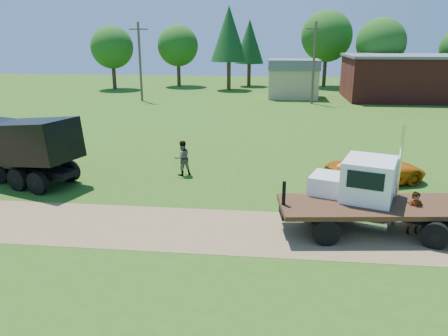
# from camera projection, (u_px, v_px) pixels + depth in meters

# --- Properties ---
(ground) EXTENTS (140.00, 140.00, 0.00)m
(ground) POSITION_uv_depth(u_px,v_px,m) (230.00, 231.00, 17.49)
(ground) COLOR #2F5412
(ground) RESTS_ON ground
(dirt_track) EXTENTS (120.00, 4.20, 0.01)m
(dirt_track) POSITION_uv_depth(u_px,v_px,m) (230.00, 230.00, 17.49)
(dirt_track) COLOR brown
(dirt_track) RESTS_ON ground
(white_semi_tractor) EXTENTS (7.05, 4.26, 4.19)m
(white_semi_tractor) POSITION_uv_depth(u_px,v_px,m) (369.00, 193.00, 17.52)
(white_semi_tractor) COLOR black
(white_semi_tractor) RESTS_ON ground
(black_dump_truck) EXTENTS (8.41, 4.87, 3.59)m
(black_dump_truck) POSITION_uv_depth(u_px,v_px,m) (14.00, 145.00, 22.95)
(black_dump_truck) COLOR black
(black_dump_truck) RESTS_ON ground
(orange_pickup) EXTENTS (5.77, 4.35, 1.45)m
(orange_pickup) POSITION_uv_depth(u_px,v_px,m) (377.00, 170.00, 22.98)
(orange_pickup) COLOR #C15B09
(orange_pickup) RESTS_ON ground
(flatbed_trailer) EXTENTS (8.56, 3.46, 2.13)m
(flatbed_trailer) POSITION_uv_depth(u_px,v_px,m) (386.00, 211.00, 17.11)
(flatbed_trailer) COLOR #332010
(flatbed_trailer) RESTS_ON ground
(spectator_a) EXTENTS (0.67, 0.48, 1.73)m
(spectator_a) POSITION_uv_depth(u_px,v_px,m) (415.00, 213.00, 16.98)
(spectator_a) COLOR #999999
(spectator_a) RESTS_ON ground
(spectator_b) EXTENTS (1.21, 1.14, 1.96)m
(spectator_b) POSITION_uv_depth(u_px,v_px,m) (182.00, 158.00, 24.20)
(spectator_b) COLOR #999999
(spectator_b) RESTS_ON ground
(brick_building) EXTENTS (15.40, 10.40, 5.30)m
(brick_building) POSITION_uv_depth(u_px,v_px,m) (410.00, 77.00, 52.86)
(brick_building) COLOR maroon
(brick_building) RESTS_ON ground
(tan_shed) EXTENTS (6.20, 5.40, 4.70)m
(tan_shed) POSITION_uv_depth(u_px,v_px,m) (293.00, 78.00, 54.41)
(tan_shed) COLOR tan
(tan_shed) RESTS_ON ground
(utility_poles) EXTENTS (42.20, 0.28, 9.00)m
(utility_poles) POSITION_uv_depth(u_px,v_px,m) (314.00, 62.00, 48.77)
(utility_poles) COLOR #493829
(utility_poles) RESTS_ON ground
(tree_row) EXTENTS (54.15, 13.24, 11.53)m
(tree_row) POSITION_uv_depth(u_px,v_px,m) (286.00, 42.00, 62.47)
(tree_row) COLOR #332515
(tree_row) RESTS_ON ground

